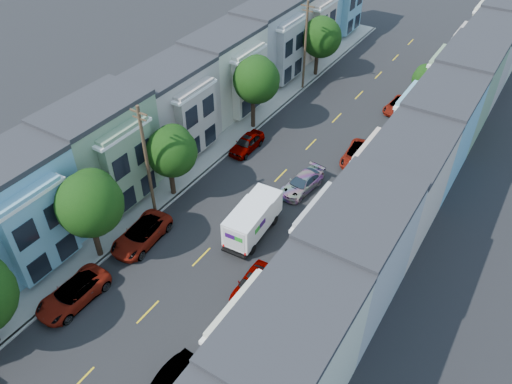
# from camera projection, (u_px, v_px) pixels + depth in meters

# --- Properties ---
(ground) EXTENTS (160.00, 160.00, 0.00)m
(ground) POSITION_uv_depth(u_px,v_px,m) (201.00, 257.00, 37.74)
(ground) COLOR black
(ground) RESTS_ON ground
(road_slab) EXTENTS (12.00, 70.00, 0.02)m
(road_slab) POSITION_uv_depth(u_px,v_px,m) (296.00, 159.00, 47.55)
(road_slab) COLOR black
(road_slab) RESTS_ON ground
(curb_left) EXTENTS (0.30, 70.00, 0.15)m
(curb_left) POSITION_uv_depth(u_px,v_px,m) (244.00, 140.00, 50.00)
(curb_left) COLOR gray
(curb_left) RESTS_ON ground
(curb_right) EXTENTS (0.30, 70.00, 0.15)m
(curb_right) POSITION_uv_depth(u_px,v_px,m) (355.00, 180.00, 45.01)
(curb_right) COLOR gray
(curb_right) RESTS_ON ground
(sidewalk_left) EXTENTS (2.60, 70.00, 0.15)m
(sidewalk_left) POSITION_uv_depth(u_px,v_px,m) (233.00, 136.00, 50.54)
(sidewalk_left) COLOR gray
(sidewalk_left) RESTS_ON ground
(sidewalk_right) EXTENTS (2.60, 70.00, 0.15)m
(sidewalk_right) POSITION_uv_depth(u_px,v_px,m) (369.00, 184.00, 44.47)
(sidewalk_right) COLOR gray
(sidewalk_right) RESTS_ON ground
(centerline) EXTENTS (0.12, 70.00, 0.01)m
(centerline) POSITION_uv_depth(u_px,v_px,m) (296.00, 159.00, 47.55)
(centerline) COLOR gold
(centerline) RESTS_ON ground
(townhouse_row_left) EXTENTS (5.00, 70.00, 8.50)m
(townhouse_row_left) POSITION_uv_depth(u_px,v_px,m) (203.00, 126.00, 52.15)
(townhouse_row_left) COLOR #C5B09D
(townhouse_row_left) RESTS_ON ground
(townhouse_row_right) EXTENTS (5.00, 70.00, 8.50)m
(townhouse_row_right) POSITION_uv_depth(u_px,v_px,m) (410.00, 200.00, 42.95)
(townhouse_row_right) COLOR #C5B09D
(townhouse_row_right) RESTS_ON ground
(tree_b) EXTENTS (4.70, 4.70, 7.65)m
(tree_b) POSITION_uv_depth(u_px,v_px,m) (89.00, 204.00, 34.43)
(tree_b) COLOR black
(tree_b) RESTS_ON ground
(tree_c) EXTENTS (4.22, 4.22, 6.72)m
(tree_c) POSITION_uv_depth(u_px,v_px,m) (171.00, 152.00, 40.53)
(tree_c) COLOR black
(tree_c) RESTS_ON ground
(tree_d) EXTENTS (4.62, 4.62, 7.79)m
(tree_d) POSITION_uv_depth(u_px,v_px,m) (255.00, 80.00, 48.43)
(tree_d) COLOR black
(tree_d) RESTS_ON ground
(tree_e) EXTENTS (4.70, 4.70, 7.22)m
(tree_e) POSITION_uv_depth(u_px,v_px,m) (321.00, 37.00, 58.12)
(tree_e) COLOR black
(tree_e) RESTS_ON ground
(tree_far_r) EXTENTS (2.81, 2.81, 5.40)m
(tree_far_r) POSITION_uv_depth(u_px,v_px,m) (424.00, 80.00, 51.81)
(tree_far_r) COLOR black
(tree_far_r) RESTS_ON ground
(utility_pole_near) EXTENTS (1.60, 0.26, 10.00)m
(utility_pole_near) POSITION_uv_depth(u_px,v_px,m) (147.00, 163.00, 38.38)
(utility_pole_near) COLOR #42301E
(utility_pole_near) RESTS_ON ground
(utility_pole_far) EXTENTS (1.60, 0.26, 10.00)m
(utility_pole_far) POSITION_uv_depth(u_px,v_px,m) (305.00, 46.00, 55.38)
(utility_pole_far) COLOR #42301E
(utility_pole_far) RESTS_ON ground
(fedex_truck) EXTENTS (2.27, 5.89, 2.83)m
(fedex_truck) POSITION_uv_depth(u_px,v_px,m) (253.00, 219.00, 38.76)
(fedex_truck) COLOR silver
(fedex_truck) RESTS_ON ground
(lead_sedan) EXTENTS (2.55, 4.92, 1.41)m
(lead_sedan) POSITION_uv_depth(u_px,v_px,m) (302.00, 183.00, 43.60)
(lead_sedan) COLOR black
(lead_sedan) RESTS_ON ground
(parked_left_b) EXTENTS (2.58, 5.36, 1.47)m
(parked_left_b) POSITION_uv_depth(u_px,v_px,m) (73.00, 294.00, 34.09)
(parked_left_b) COLOR black
(parked_left_b) RESTS_ON ground
(parked_left_c) EXTENTS (2.91, 5.62, 1.51)m
(parked_left_c) POSITION_uv_depth(u_px,v_px,m) (141.00, 235.00, 38.55)
(parked_left_c) COLOR #A7A7A7
(parked_left_c) RESTS_ON ground
(parked_left_d) EXTENTS (1.81, 4.66, 1.51)m
(parked_left_d) POSITION_uv_depth(u_px,v_px,m) (247.00, 143.00, 48.33)
(parked_left_d) COLOR #551322
(parked_left_d) RESTS_ON ground
(parked_right_a) EXTENTS (1.71, 4.15, 1.35)m
(parked_right_a) POSITION_uv_depth(u_px,v_px,m) (171.00, 381.00, 29.18)
(parked_right_a) COLOR #5A5C5C
(parked_right_a) RESTS_ON ground
(parked_right_b) EXTENTS (1.83, 4.34, 1.38)m
(parked_right_b) POSITION_uv_depth(u_px,v_px,m) (252.00, 283.00, 34.90)
(parked_right_b) COLOR silver
(parked_right_b) RESTS_ON ground
(parked_right_c) EXTENTS (2.71, 5.08, 1.36)m
(parked_right_c) POSITION_uv_depth(u_px,v_px,m) (357.00, 155.00, 46.99)
(parked_right_c) COLOR black
(parked_right_c) RESTS_ON ground
(parked_right_d) EXTENTS (2.38, 4.53, 1.21)m
(parked_right_d) POSITION_uv_depth(u_px,v_px,m) (398.00, 106.00, 54.26)
(parked_right_d) COLOR black
(parked_right_d) RESTS_ON ground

